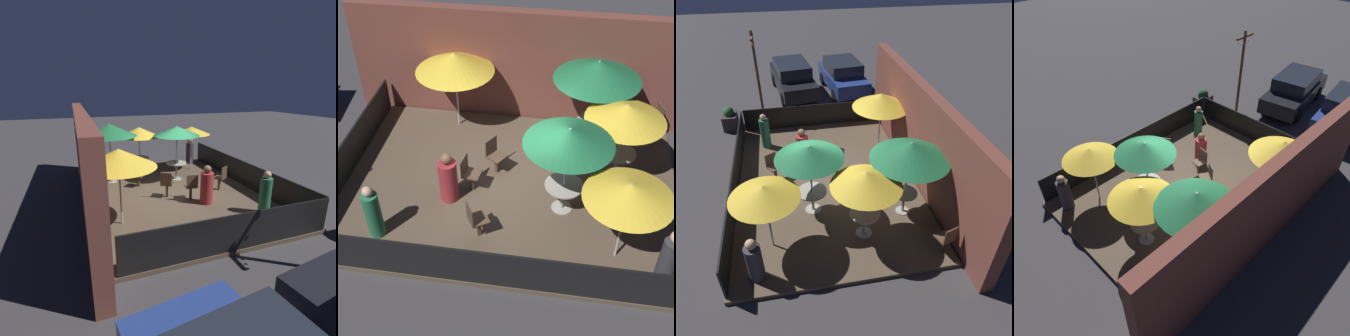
# 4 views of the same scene
# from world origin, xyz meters

# --- Properties ---
(ground_plane) EXTENTS (60.00, 60.00, 0.00)m
(ground_plane) POSITION_xyz_m (0.00, 0.00, 0.00)
(ground_plane) COLOR #383538
(patio_deck) EXTENTS (8.07, 5.85, 0.12)m
(patio_deck) POSITION_xyz_m (0.00, 0.00, 0.06)
(patio_deck) COLOR brown
(patio_deck) RESTS_ON ground_plane
(building_wall) EXTENTS (9.67, 0.36, 3.20)m
(building_wall) POSITION_xyz_m (0.00, 3.15, 1.60)
(building_wall) COLOR brown
(building_wall) RESTS_ON ground_plane
(fence_front) EXTENTS (7.87, 0.05, 0.95)m
(fence_front) POSITION_xyz_m (0.00, -2.88, 0.59)
(fence_front) COLOR black
(fence_front) RESTS_ON patio_deck
(fence_side_left) EXTENTS (0.05, 5.65, 0.95)m
(fence_side_left) POSITION_xyz_m (-3.99, 0.00, 0.59)
(fence_side_left) COLOR black
(fence_side_left) RESTS_ON patio_deck
(patio_umbrella_0) EXTENTS (1.85, 1.85, 2.13)m
(patio_umbrella_0) POSITION_xyz_m (2.54, 0.71, 2.03)
(patio_umbrella_0) COLOR #B2B2B7
(patio_umbrella_0) RESTS_ON patio_deck
(patio_umbrella_1) EXTENTS (2.18, 2.18, 2.41)m
(patio_umbrella_1) POSITION_xyz_m (1.89, 2.06, 2.28)
(patio_umbrella_1) COLOR #B2B2B7
(patio_umbrella_1) RESTS_ON patio_deck
(patio_umbrella_2) EXTENTS (1.91, 1.91, 2.27)m
(patio_umbrella_2) POSITION_xyz_m (1.32, -0.57, 2.19)
(patio_umbrella_2) COLOR #B2B2B7
(patio_umbrella_2) RESTS_ON patio_deck
(patio_umbrella_3) EXTENTS (1.75, 1.75, 2.04)m
(patio_umbrella_3) POSITION_xyz_m (2.51, -1.78, 1.98)
(patio_umbrella_3) COLOR #B2B2B7
(patio_umbrella_3) RESTS_ON patio_deck
(patio_umbrella_4) EXTENTS (2.08, 2.08, 2.20)m
(patio_umbrella_4) POSITION_xyz_m (-1.77, 2.32, 2.07)
(patio_umbrella_4) COLOR #B2B2B7
(patio_umbrella_4) RESTS_ON patio_deck
(dining_table_0) EXTENTS (0.83, 0.83, 0.78)m
(dining_table_0) POSITION_xyz_m (2.54, 0.71, 0.73)
(dining_table_0) COLOR #9E998E
(dining_table_0) RESTS_ON patio_deck
(dining_table_1) EXTENTS (0.74, 0.74, 0.73)m
(dining_table_1) POSITION_xyz_m (1.89, 2.06, 0.69)
(dining_table_1) COLOR #9E998E
(dining_table_1) RESTS_ON patio_deck
(dining_table_2) EXTENTS (0.86, 0.86, 0.73)m
(dining_table_2) POSITION_xyz_m (1.32, -0.57, 0.70)
(dining_table_2) COLOR #9E998E
(dining_table_2) RESTS_ON patio_deck
(patio_chair_0) EXTENTS (0.50, 0.50, 0.96)m
(patio_chair_0) POSITION_xyz_m (3.59, 2.59, 0.65)
(patio_chair_0) COLOR #4C3828
(patio_chair_0) RESTS_ON patio_deck
(patio_chair_1) EXTENTS (0.55, 0.55, 0.95)m
(patio_chair_1) POSITION_xyz_m (-0.46, -1.68, 0.64)
(patio_chair_1) COLOR #4C3828
(patio_chair_1) RESTS_ON patio_deck
(patio_chair_2) EXTENTS (0.45, 0.45, 0.95)m
(patio_chair_2) POSITION_xyz_m (-0.90, -0.25, 0.64)
(patio_chair_2) COLOR #4C3828
(patio_chair_2) RESTS_ON patio_deck
(patio_chair_3) EXTENTS (0.55, 0.55, 0.95)m
(patio_chair_3) POSITION_xyz_m (-0.42, 0.48, 0.65)
(patio_chair_3) COLOR #4C3828
(patio_chair_3) RESTS_ON patio_deck
(patio_chair_4) EXTENTS (0.57, 0.57, 0.90)m
(patio_chair_4) POSITION_xyz_m (0.96, 1.11, 0.61)
(patio_chair_4) COLOR #4C3828
(patio_chair_4) RESTS_ON patio_deck
(patron_0) EXTENTS (0.59, 0.59, 1.33)m
(patron_0) POSITION_xyz_m (-1.31, -0.63, 0.71)
(patron_0) COLOR maroon
(patron_0) RESTS_ON patio_deck
(patron_1) EXTENTS (0.46, 0.46, 1.38)m
(patron_1) POSITION_xyz_m (-2.60, -1.95, 0.75)
(patron_1) COLOR #236642
(patron_1) RESTS_ON patio_deck
(patron_2) EXTENTS (0.55, 0.55, 1.30)m
(patron_2) POSITION_xyz_m (3.46, -2.17, 0.70)
(patron_2) COLOR #333338
(patron_2) RESTS_ON patio_deck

